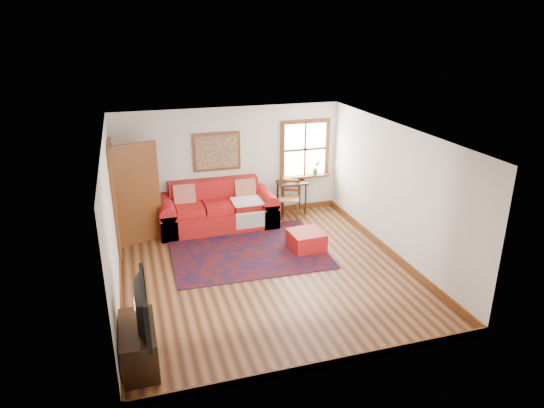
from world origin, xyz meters
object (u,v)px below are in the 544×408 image
object	(u,v)px
red_ottoman	(306,240)
ladder_back_chair	(290,196)
side_table	(292,187)
media_cabinet	(139,345)
red_leather_sofa	(217,212)

from	to	relation	value
red_ottoman	ladder_back_chair	world-z (taller)	ladder_back_chair
side_table	media_cabinet	distance (m)	5.77
red_leather_sofa	ladder_back_chair	size ratio (longest dim) A/B	2.69
side_table	media_cabinet	size ratio (longest dim) A/B	0.77
red_leather_sofa	media_cabinet	world-z (taller)	red_leather_sofa
red_ottoman	ladder_back_chair	bearing A→B (deg)	78.75
red_leather_sofa	red_ottoman	xyz separation A→B (m)	(1.45, -1.63, -0.15)
red_ottoman	media_cabinet	size ratio (longest dim) A/B	0.63
ladder_back_chair	media_cabinet	size ratio (longest dim) A/B	0.93
ladder_back_chair	media_cabinet	world-z (taller)	ladder_back_chair
red_leather_sofa	media_cabinet	xyz separation A→B (m)	(-1.84, -4.20, -0.05)
red_leather_sofa	side_table	bearing A→B (deg)	8.39
side_table	ladder_back_chair	size ratio (longest dim) A/B	0.83
red_leather_sofa	side_table	distance (m)	1.84
media_cabinet	red_leather_sofa	bearing A→B (deg)	66.34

